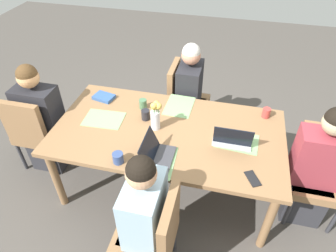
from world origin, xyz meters
name	(u,v)px	position (x,y,z in m)	size (l,w,h in m)	color
ground_plane	(168,183)	(0.00, 0.00, 0.00)	(10.00, 10.00, 0.00)	#4C4742
dining_table	(168,136)	(0.00, 0.00, 0.66)	(2.03, 1.09, 0.73)	olive
chair_far_left_near	(183,98)	(-0.03, 0.87, 0.50)	(0.44, 0.44, 0.90)	olive
person_far_left_near	(189,99)	(0.05, 0.81, 0.53)	(0.36, 0.40, 1.19)	#2D2D33
chair_head_right_left_mid	(318,169)	(1.33, 0.07, 0.50)	(0.44, 0.44, 0.90)	olive
person_head_right_left_mid	(313,172)	(1.27, -0.01, 0.53)	(0.40, 0.36, 1.19)	#2D2D33
chair_near_left_far	(153,235)	(0.10, -0.87, 0.50)	(0.44, 0.44, 0.90)	olive
person_near_left_far	(146,223)	(0.03, -0.81, 0.53)	(0.36, 0.40, 1.19)	#2D2D33
chair_head_left_right_near	(35,130)	(-1.37, -0.04, 0.50)	(0.44, 0.44, 0.90)	olive
person_head_left_right_near	(44,124)	(-1.31, 0.03, 0.53)	(0.40, 0.36, 1.19)	#2D2D33
flower_vase	(156,115)	(-0.11, 0.01, 0.88)	(0.10, 0.11, 0.29)	silver
placemat_far_left_near	(179,106)	(0.02, 0.38, 0.73)	(0.36, 0.26, 0.00)	#7FAD70
placemat_head_right_left_mid	(237,141)	(0.60, 0.00, 0.73)	(0.36, 0.26, 0.00)	#7FAD70
placemat_near_left_far	(158,161)	(0.01, -0.38, 0.73)	(0.36, 0.26, 0.00)	#7FAD70
placemat_head_left_right_near	(104,119)	(-0.62, 0.02, 0.73)	(0.36, 0.26, 0.00)	#7FAD70
laptop_near_left_far	(156,155)	(-0.01, -0.37, 0.78)	(0.22, 0.32, 0.20)	#38383D
laptop_head_right_left_mid	(232,139)	(0.56, -0.03, 0.78)	(0.32, 0.22, 0.21)	silver
coffee_mug_near_left	(266,113)	(0.84, 0.41, 0.78)	(0.07, 0.07, 0.09)	#AD3D38
coffee_mug_near_right	(143,104)	(-0.31, 0.27, 0.78)	(0.07, 0.07, 0.09)	#47704C
coffee_mug_centre_left	(118,158)	(-0.29, -0.46, 0.78)	(0.09, 0.09, 0.09)	#33477A
coffee_mug_centre_right	(146,115)	(-0.24, 0.11, 0.78)	(0.08, 0.08, 0.10)	#232328
book_red_cover	(104,97)	(-0.75, 0.33, 0.75)	(0.20, 0.14, 0.03)	#335693
phone_black	(253,179)	(0.74, -0.39, 0.74)	(0.15, 0.07, 0.01)	black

